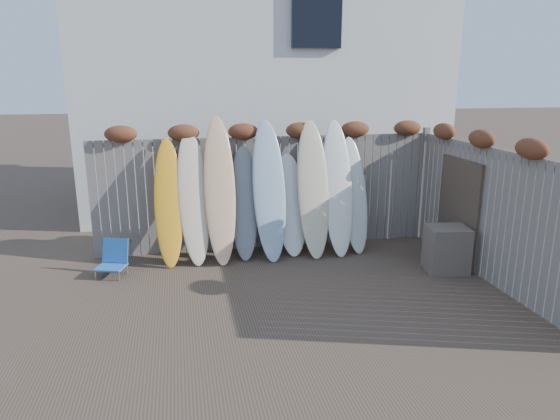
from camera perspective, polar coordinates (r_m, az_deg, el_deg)
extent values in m
plane|color=#493A2D|center=(6.97, 2.01, -10.49)|extent=(80.00, 80.00, 0.00)
cube|color=slate|center=(8.87, -1.56, 1.95)|extent=(6.00, 0.10, 2.00)
cube|color=slate|center=(9.82, 15.97, 2.95)|extent=(0.10, 0.10, 2.10)
ellipsoid|color=brown|center=(8.57, -17.74, 8.26)|extent=(0.52, 0.28, 0.28)
ellipsoid|color=brown|center=(8.52, -10.98, 8.66)|extent=(0.52, 0.28, 0.28)
ellipsoid|color=brown|center=(8.59, -4.22, 8.94)|extent=(0.52, 0.28, 0.28)
ellipsoid|color=brown|center=(8.77, 2.35, 9.09)|extent=(0.52, 0.28, 0.28)
ellipsoid|color=brown|center=(9.07, 8.58, 9.12)|extent=(0.52, 0.28, 0.28)
ellipsoid|color=brown|center=(9.45, 14.35, 9.06)|extent=(0.52, 0.28, 0.28)
cube|color=slate|center=(8.00, 23.10, -0.70)|extent=(0.10, 4.40, 2.00)
ellipsoid|color=brown|center=(7.22, 26.83, 6.26)|extent=(0.28, 0.56, 0.28)
ellipsoid|color=brown|center=(8.11, 22.07, 7.54)|extent=(0.28, 0.56, 0.28)
ellipsoid|color=brown|center=(9.04, 18.25, 8.53)|extent=(0.28, 0.56, 0.28)
cube|color=silver|center=(12.77, -2.66, 14.94)|extent=(8.00, 5.00, 6.00)
cube|color=black|center=(10.52, 4.23, 21.49)|extent=(1.00, 0.12, 1.30)
cube|color=#2467B4|center=(8.18, -18.74, -6.20)|extent=(0.50, 0.47, 0.03)
cube|color=#2259AB|center=(8.28, -18.30, -4.40)|extent=(0.43, 0.24, 0.38)
cylinder|color=#B5B4BC|center=(8.16, -20.35, -6.98)|extent=(0.03, 0.03, 0.15)
cylinder|color=silver|center=(8.41, -19.44, -6.23)|extent=(0.03, 0.03, 0.15)
cylinder|color=#B4B4BB|center=(8.00, -17.92, -7.19)|extent=(0.03, 0.03, 0.15)
cylinder|color=silver|center=(8.26, -17.07, -6.42)|extent=(0.03, 0.03, 0.15)
cube|color=#705B54|center=(8.33, 18.51, -4.27)|extent=(0.69, 0.60, 0.73)
cube|color=#4C3B2E|center=(8.68, 19.67, -0.15)|extent=(0.05, 1.15, 1.72)
ellipsoid|color=#FFA51C|center=(8.30, -12.61, 0.82)|extent=(0.49, 0.74, 2.04)
ellipsoid|color=beige|center=(8.30, -9.87, 1.34)|extent=(0.56, 0.80, 2.14)
ellipsoid|color=#F59E81|center=(8.27, -6.90, 2.23)|extent=(0.53, 0.84, 2.37)
ellipsoid|color=slate|center=(8.43, -4.11, 0.80)|extent=(0.53, 0.71, 1.88)
ellipsoid|color=#92ADC1|center=(8.36, -1.24, 2.25)|extent=(0.56, 0.82, 2.31)
ellipsoid|color=white|center=(8.60, 1.24, 0.60)|extent=(0.57, 0.65, 1.73)
ellipsoid|color=beige|center=(8.53, 3.81, 2.41)|extent=(0.56, 0.82, 2.29)
ellipsoid|color=white|center=(8.65, 6.60, 2.51)|extent=(0.55, 0.82, 2.29)
ellipsoid|color=silver|center=(8.83, 8.46, 1.70)|extent=(0.52, 0.74, 1.99)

